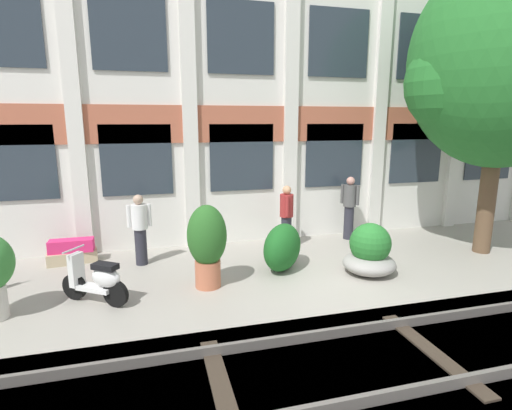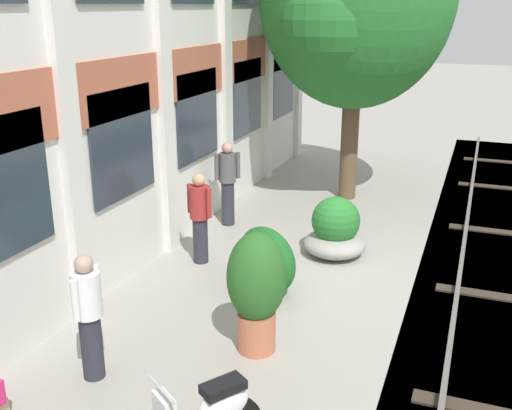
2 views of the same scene
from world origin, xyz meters
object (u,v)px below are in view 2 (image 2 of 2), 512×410
broadleaf_tree (357,0)px  potted_plant_wide_bowl (335,231)px  potted_plant_ribbed_drum (256,286)px  topiary_hedge (266,260)px  resident_watching_tracks (200,216)px  resident_near_plants (228,181)px  resident_by_doorway (89,313)px

broadleaf_tree → potted_plant_wide_bowl: bearing=-170.9°
potted_plant_ribbed_drum → broadleaf_tree: bearing=2.9°
potted_plant_ribbed_drum → topiary_hedge: bearing=15.8°
broadleaf_tree → resident_watching_tracks: 5.97m
resident_watching_tracks → topiary_hedge: size_ratio=1.24×
broadleaf_tree → topiary_hedge: (-5.16, 0.13, -3.87)m
potted_plant_wide_bowl → resident_watching_tracks: (-1.12, 2.12, 0.40)m
resident_near_plants → resident_watching_tracks: bearing=-29.9°
potted_plant_wide_bowl → potted_plant_ribbed_drum: 3.44m
potted_plant_ribbed_drum → resident_watching_tracks: (2.28, 1.91, -0.05)m
potted_plant_wide_bowl → broadleaf_tree: bearing=9.1°
potted_plant_wide_bowl → potted_plant_ribbed_drum: potted_plant_ribbed_drum is taller
resident_near_plants → broadleaf_tree: bearing=105.6°
potted_plant_wide_bowl → resident_near_plants: (0.79, 2.43, 0.46)m
resident_by_doorway → potted_plant_wide_bowl: bearing=65.9°
broadleaf_tree → potted_plant_wide_bowl: 5.25m
potted_plant_ribbed_drum → resident_watching_tracks: bearing=40.0°
resident_by_doorway → resident_watching_tracks: size_ratio=1.00×
resident_watching_tracks → topiary_hedge: bearing=-96.3°
potted_plant_ribbed_drum → resident_by_doorway: bearing=128.0°
topiary_hedge → resident_by_doorway: bearing=158.8°
resident_near_plants → potted_plant_wide_bowl: bearing=32.8°
potted_plant_wide_bowl → potted_plant_ribbed_drum: size_ratio=0.68×
broadleaf_tree → resident_near_plants: size_ratio=4.02×
potted_plant_ribbed_drum → resident_by_doorway: (-1.27, 1.62, -0.06)m
potted_plant_ribbed_drum → topiary_hedge: 1.80m
resident_watching_tracks → resident_near_plants: bearing=25.3°
resident_watching_tracks → broadleaf_tree: bearing=-2.8°
topiary_hedge → broadleaf_tree: bearing=-1.4°
potted_plant_ribbed_drum → potted_plant_wide_bowl: bearing=-3.4°
resident_by_doorway → resident_near_plants: 5.49m
resident_watching_tracks → topiary_hedge: 1.59m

